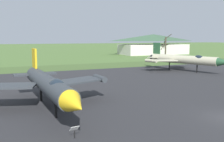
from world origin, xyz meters
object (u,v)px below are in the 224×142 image
jet_fighter_rear_center (184,59)px  jet_fighter_rear_left (48,84)px  visitor_building (153,44)px  info_placard_rear_left (74,130)px

jet_fighter_rear_center → jet_fighter_rear_left: 35.53m
visitor_building → jet_fighter_rear_left: bearing=-129.9°
jet_fighter_rear_left → visitor_building: visitor_building is taller
jet_fighter_rear_left → info_placard_rear_left: size_ratio=19.83×
jet_fighter_rear_center → visitor_building: size_ratio=0.61×
info_placard_rear_left → visitor_building: (56.96, 76.18, 3.57)m
info_placard_rear_left → visitor_building: size_ratio=0.03×
jet_fighter_rear_center → visitor_building: (26.24, 50.79, 1.68)m
jet_fighter_rear_center → visitor_building: bearing=62.7°
jet_fighter_rear_left → visitor_building: 89.09m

